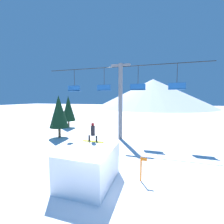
# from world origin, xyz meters

# --- Properties ---
(ground_plane) EXTENTS (220.00, 220.00, 0.00)m
(ground_plane) POSITION_xyz_m (0.00, 0.00, 0.00)
(ground_plane) COLOR white
(mountain_ridge) EXTENTS (63.25, 63.25, 15.63)m
(mountain_ridge) POSITION_xyz_m (0.00, 79.51, 7.82)
(mountain_ridge) COLOR silver
(mountain_ridge) RESTS_ON ground_plane
(snow_ramp) EXTENTS (2.87, 3.66, 2.14)m
(snow_ramp) POSITION_xyz_m (-1.18, 0.96, 1.07)
(snow_ramp) COLOR white
(snow_ramp) RESTS_ON ground_plane
(snowboarder) EXTENTS (1.58, 0.29, 1.35)m
(snowboarder) POSITION_xyz_m (-1.53, 2.32, 2.79)
(snowboarder) COLOR yellow
(snowboarder) RESTS_ON snow_ramp
(chairlift) EXTENTS (20.29, 0.52, 9.44)m
(chairlift) POSITION_xyz_m (-1.72, 11.15, 5.41)
(chairlift) COLOR slate
(chairlift) RESTS_ON ground_plane
(pine_tree_near) EXTENTS (2.44, 2.44, 5.57)m
(pine_tree_near) POSITION_xyz_m (-9.59, 9.48, 3.44)
(pine_tree_near) COLOR #4C3823
(pine_tree_near) RESTS_ON ground_plane
(pine_tree_far) EXTENTS (2.36, 2.36, 5.59)m
(pine_tree_far) POSITION_xyz_m (-12.20, 15.67, 3.40)
(pine_tree_far) COLOR #4C3823
(pine_tree_far) RESTS_ON ground_plane
(trail_marker) EXTENTS (0.41, 0.10, 1.55)m
(trail_marker) POSITION_xyz_m (1.88, 1.98, 0.83)
(trail_marker) COLOR orange
(trail_marker) RESTS_ON ground_plane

